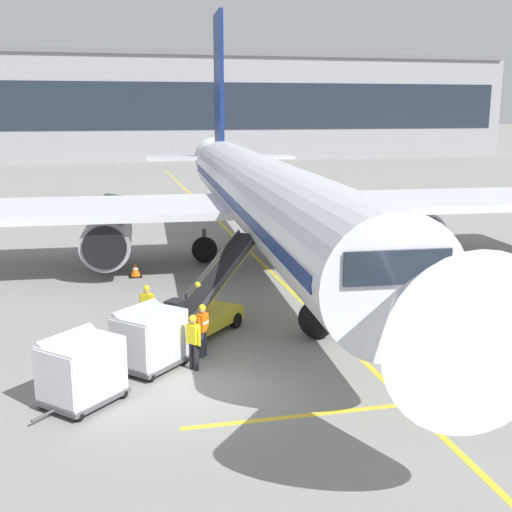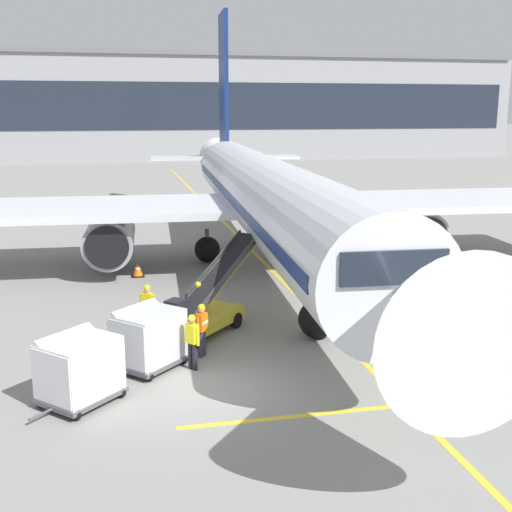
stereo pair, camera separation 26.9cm
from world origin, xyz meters
name	(u,v)px [view 1 (the left image)]	position (x,y,z in m)	size (l,w,h in m)	color
ground_plane	(210,391)	(0.00, 0.00, 0.00)	(600.00, 600.00, 0.00)	gray
parked_airplane	(261,195)	(4.96, 14.66, 3.53)	(34.51, 44.19, 14.68)	silver
belt_loader	(204,308)	(0.58, 5.00, 0.88)	(4.46, 4.72, 3.15)	gold
baggage_cart_lead	(148,337)	(-1.55, 2.08, 1.00)	(2.55, 2.54, 1.91)	#515156
baggage_cart_second	(80,368)	(-3.49, 0.03, 1.00)	(2.55, 2.54, 1.91)	#515156
ground_crew_by_loader	(198,302)	(0.43, 5.38, 1.00)	(0.53, 0.37, 1.74)	#333847
ground_crew_by_carts	(147,306)	(-1.37, 5.35, 1.00)	(0.51, 0.39, 1.74)	#514C42
ground_crew_marshaller	(193,339)	(-0.23, 1.63, 1.00)	(0.42, 0.47, 1.74)	black
ground_crew_wingwalker	(203,327)	(0.19, 2.64, 1.00)	(0.43, 0.46, 1.74)	#333847
safety_cone_engine_keepout	(135,270)	(-1.42, 13.45, 0.33)	(0.60, 0.60, 0.68)	black
apron_guidance_line_lead_in	(267,267)	(5.07, 13.84, 0.00)	(0.20, 110.00, 0.01)	yellow
apron_guidance_line_stop_bar	(403,405)	(4.91, -2.04, 0.00)	(12.00, 0.20, 0.01)	yellow
terminal_building	(98,107)	(-3.20, 91.54, 8.14)	(133.20, 15.65, 16.39)	#939399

